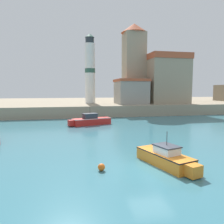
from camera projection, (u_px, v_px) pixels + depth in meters
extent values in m
plane|color=teal|center=(150.00, 169.00, 13.58)|extent=(200.00, 200.00, 0.00)
cube|color=gray|center=(86.00, 104.00, 57.36)|extent=(120.00, 40.00, 2.01)
cube|color=red|center=(92.00, 121.00, 30.69)|extent=(5.56, 3.07, 0.92)
cube|color=red|center=(71.00, 123.00, 29.24)|extent=(0.94, 1.04, 0.79)
cube|color=white|center=(92.00, 118.00, 30.65)|extent=(5.62, 3.10, 0.07)
cube|color=#333842|center=(90.00, 116.00, 30.48)|extent=(2.13, 1.68, 0.60)
cube|color=#2D333D|center=(90.00, 114.00, 30.45)|extent=(2.31, 1.80, 0.08)
cylinder|color=black|center=(90.00, 110.00, 30.40)|extent=(0.04, 0.04, 0.90)
cube|color=orange|center=(164.00, 159.00, 14.33)|extent=(2.58, 4.42, 0.81)
cube|color=orange|center=(193.00, 171.00, 12.20)|extent=(0.98, 0.87, 0.69)
cube|color=black|center=(164.00, 153.00, 14.29)|extent=(2.61, 4.46, 0.07)
cube|color=silver|center=(167.00, 150.00, 14.08)|extent=(1.48, 1.71, 0.46)
cube|color=#2D333D|center=(167.00, 146.00, 14.05)|extent=(1.58, 1.85, 0.08)
cylinder|color=black|center=(167.00, 138.00, 14.00)|extent=(0.04, 0.04, 0.90)
sphere|color=orange|center=(101.00, 167.00, 13.26)|extent=(0.45, 0.45, 0.45)
cube|color=gray|center=(156.00, 83.00, 52.12)|extent=(8.31, 17.91, 9.11)
cube|color=#B25133|center=(156.00, 61.00, 51.59)|extent=(8.48, 18.27, 1.20)
cube|color=gray|center=(134.00, 68.00, 47.90)|extent=(4.39, 4.39, 15.08)
cone|color=#B25133|center=(134.00, 28.00, 47.02)|extent=(5.70, 5.70, 2.00)
cylinder|color=silver|center=(90.00, 74.00, 45.97)|extent=(2.08, 2.08, 12.47)
cylinder|color=#2D5647|center=(90.00, 71.00, 45.91)|extent=(2.15, 2.15, 0.90)
cylinder|color=#262D33|center=(90.00, 40.00, 45.27)|extent=(1.77, 1.77, 1.20)
cone|color=#2D5647|center=(90.00, 35.00, 45.17)|extent=(1.98, 1.98, 0.80)
cube|color=gray|center=(131.00, 93.00, 44.63)|extent=(5.96, 6.04, 4.51)
cube|color=#B25133|center=(131.00, 80.00, 44.38)|extent=(6.25, 6.34, 0.50)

